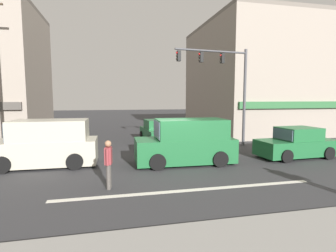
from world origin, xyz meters
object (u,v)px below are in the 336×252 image
Objects in this scene: traffic_light_mast at (227,79)px; sedan_parked_curbside at (157,132)px; sedan_crossing_center at (296,144)px; pedestrian_mid_crossing at (108,161)px; van_crossing_rightbound at (46,144)px; van_waiting_far at (187,143)px.

sedan_parked_curbside is at bearing 145.56° from traffic_light_mast.
traffic_light_mast is at bearing 120.44° from sedan_crossing_center.
pedestrian_mid_crossing is (-7.35, -6.51, -3.35)m from traffic_light_mast.
van_crossing_rightbound reaches higher than pedestrian_mid_crossing.
van_crossing_rightbound is at bearing 171.68° from van_waiting_far.
van_crossing_rightbound is 2.77× the size of pedestrian_mid_crossing.
pedestrian_mid_crossing is (-3.33, -9.27, 0.24)m from sedan_parked_curbside.
van_waiting_far is (-3.76, -3.75, -3.30)m from traffic_light_mast.
sedan_crossing_center is at bearing -0.17° from van_waiting_far.
traffic_light_mast is at bearing 44.91° from van_waiting_far.
sedan_parked_curbside is (-4.02, 2.76, -3.59)m from traffic_light_mast.
traffic_light_mast is 10.38m from pedestrian_mid_crossing.
van_waiting_far reaches higher than sedan_parked_curbside.
sedan_crossing_center is (12.32, -0.95, -0.29)m from van_crossing_rightbound.
van_waiting_far is at bearing -8.32° from van_crossing_rightbound.
traffic_light_mast is 6.05m from sedan_parked_curbside.
van_crossing_rightbound is at bearing -164.40° from traffic_light_mast.
van_waiting_far reaches higher than pedestrian_mid_crossing.
sedan_parked_curbside is 0.91× the size of van_crossing_rightbound.
van_crossing_rightbound reaches higher than sedan_parked_curbside.
sedan_crossing_center is at bearing 16.01° from pedestrian_mid_crossing.
van_crossing_rightbound is (-10.10, -2.82, -3.30)m from traffic_light_mast.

